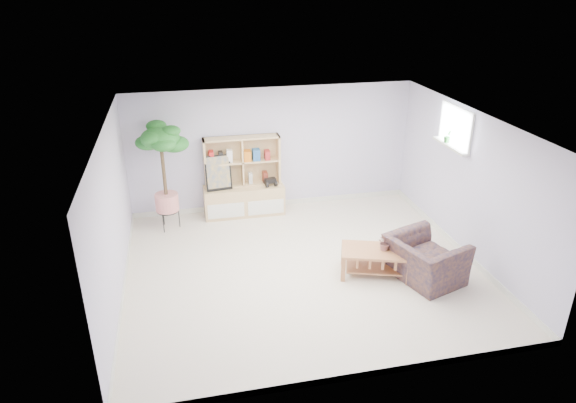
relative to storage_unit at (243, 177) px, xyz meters
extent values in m
cube|color=beige|center=(0.62, -2.24, -0.77)|extent=(5.50, 5.00, 0.01)
cube|color=silver|center=(0.62, -2.24, 1.63)|extent=(5.50, 5.00, 0.01)
cube|color=silver|center=(0.62, 0.26, 0.43)|extent=(5.50, 0.01, 2.40)
cube|color=silver|center=(0.62, -4.74, 0.43)|extent=(5.50, 0.01, 2.40)
cube|color=silver|center=(-2.13, -2.24, 0.43)|extent=(0.01, 5.00, 2.40)
cube|color=silver|center=(3.37, -2.24, 0.43)|extent=(0.01, 5.00, 2.40)
cube|color=silver|center=(3.29, -1.64, 0.91)|extent=(0.14, 1.00, 0.04)
imported|color=#347730|center=(1.81, -2.64, -0.21)|extent=(0.27, 0.24, 0.26)
imported|color=#0E1637|center=(2.36, -2.92, -0.38)|extent=(1.20, 1.29, 0.78)
imported|color=#1E531F|center=(3.29, -1.51, 1.04)|extent=(0.13, 0.11, 0.22)
camera|label=1|loc=(-1.12, -9.06, 3.56)|focal=32.00mm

